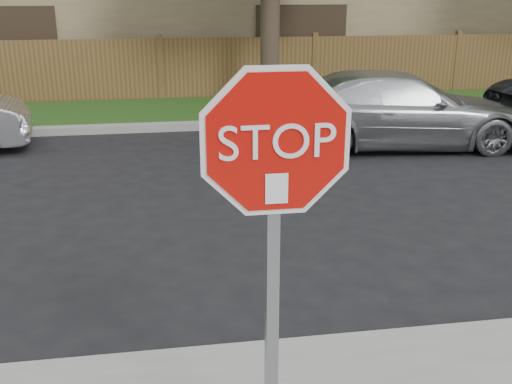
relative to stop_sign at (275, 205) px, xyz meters
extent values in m
plane|color=black|center=(-0.50, 1.48, -1.83)|extent=(90.00, 90.00, 0.00)
cube|color=gray|center=(-0.50, 9.63, -1.75)|extent=(70.00, 0.30, 0.15)
cube|color=#1E4714|center=(-0.50, 11.28, -1.77)|extent=(70.00, 3.00, 0.12)
cube|color=brown|center=(-0.50, 12.88, -1.03)|extent=(70.00, 0.12, 1.60)
cylinder|color=#382B21|center=(2.00, 11.18, 0.13)|extent=(0.44, 0.44, 3.92)
cube|color=gray|center=(0.00, 0.05, -0.58)|extent=(0.06, 0.06, 2.30)
cylinder|color=white|center=(0.00, -0.02, 0.32)|extent=(1.01, 0.02, 1.01)
cylinder|color=#B30D06|center=(0.00, -0.03, 0.32)|extent=(0.93, 0.02, 0.93)
cube|color=white|center=(0.00, -0.05, 0.10)|extent=(0.11, 0.00, 0.15)
imported|color=#A8ACB0|center=(3.77, 7.68, -1.14)|extent=(4.89, 2.36, 1.37)
camera|label=1|loc=(-0.52, -2.69, 1.01)|focal=42.00mm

